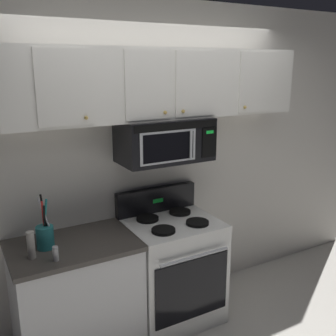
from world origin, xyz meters
TOP-DOWN VIEW (x-y plane):
  - back_wall at (0.00, 0.79)m, footprint 5.20×0.10m
  - stove_range at (0.00, 0.42)m, footprint 0.76×0.69m
  - over_range_microwave at (-0.00, 0.54)m, footprint 0.76×0.43m
  - upper_cabinets at (-0.00, 0.57)m, footprint 2.50×0.36m
  - counter_segment at (-0.84, 0.43)m, footprint 0.93×0.65m
  - utensil_crock_teal at (-1.03, 0.45)m, footprint 0.12×0.12m
  - salt_shaker at (-1.01, 0.22)m, footprint 0.04×0.04m
  - pepper_mill at (-1.15, 0.34)m, footprint 0.05×0.05m

SIDE VIEW (x-z plane):
  - counter_segment at x=-0.84m, z-range 0.00..0.90m
  - stove_range at x=0.00m, z-range -0.09..1.03m
  - salt_shaker at x=-1.01m, z-range 0.90..1.00m
  - pepper_mill at x=-1.15m, z-range 0.90..1.09m
  - utensil_crock_teal at x=-1.03m, z-range 0.80..1.20m
  - back_wall at x=0.00m, z-range 0.00..2.70m
  - over_range_microwave at x=0.00m, z-range 1.40..1.75m
  - upper_cabinets at x=0.00m, z-range 1.75..2.30m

